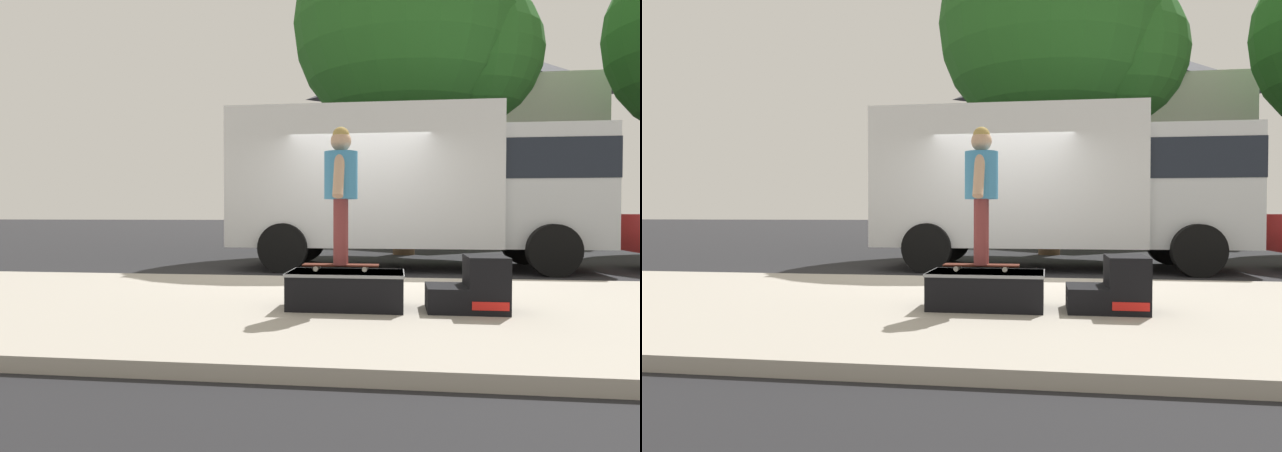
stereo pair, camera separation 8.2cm
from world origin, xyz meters
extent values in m
plane|color=black|center=(0.00, 0.00, 0.00)|extent=(140.00, 140.00, 0.00)
cube|color=#A8A093|center=(0.00, -3.00, 0.06)|extent=(50.00, 5.00, 0.12)
cube|color=black|center=(0.16, -3.27, 0.31)|extent=(1.15, 0.68, 0.37)
cube|color=gray|center=(0.16, -3.27, 0.48)|extent=(1.17, 0.70, 0.03)
cube|color=black|center=(1.16, -3.27, 0.24)|extent=(0.38, 0.61, 0.25)
cube|color=black|center=(1.54, -3.27, 0.39)|extent=(0.38, 0.61, 0.55)
cube|color=red|center=(1.54, -3.58, 0.22)|extent=(0.34, 0.01, 0.08)
cube|color=#4C1E14|center=(0.10, -3.21, 0.55)|extent=(0.78, 0.20, 0.02)
cylinder|color=silver|center=(0.35, -3.12, 0.52)|extent=(0.05, 0.03, 0.05)
cylinder|color=silver|center=(0.35, -3.30, 0.52)|extent=(0.05, 0.03, 0.05)
cylinder|color=silver|center=(-0.15, -3.12, 0.52)|extent=(0.05, 0.03, 0.05)
cylinder|color=silver|center=(-0.15, -3.30, 0.52)|extent=(0.05, 0.03, 0.05)
cylinder|color=brown|center=(0.10, -3.13, 0.90)|extent=(0.14, 0.14, 0.67)
cylinder|color=brown|center=(0.10, -3.30, 0.90)|extent=(0.14, 0.14, 0.67)
cylinder|color=#3F8CBF|center=(0.10, -3.21, 1.48)|extent=(0.34, 0.34, 0.49)
cylinder|color=tan|center=(0.10, -3.00, 1.46)|extent=(0.11, 0.30, 0.46)
cylinder|color=tan|center=(0.10, -3.43, 1.46)|extent=(0.11, 0.30, 0.46)
sphere|color=tan|center=(0.10, -3.21, 1.83)|extent=(0.21, 0.21, 0.21)
sphere|color=tan|center=(0.10, -3.21, 1.88)|extent=(0.18, 0.18, 0.18)
cube|color=silver|center=(0.02, 2.20, 1.75)|extent=(5.00, 2.35, 2.60)
cube|color=silver|center=(3.47, 2.20, 1.55)|extent=(1.90, 2.16, 2.20)
cube|color=black|center=(3.47, 2.20, 2.03)|extent=(1.92, 2.19, 0.70)
cylinder|color=black|center=(3.32, 3.38, 0.45)|extent=(0.90, 0.28, 0.90)
cylinder|color=black|center=(3.32, 1.03, 0.45)|extent=(0.90, 0.28, 0.90)
cylinder|color=black|center=(-1.38, 3.38, 0.45)|extent=(0.90, 0.28, 0.90)
cylinder|color=black|center=(-1.38, 1.03, 0.45)|extent=(0.90, 0.28, 0.90)
cylinder|color=brown|center=(0.85, 5.76, 1.99)|extent=(0.56, 0.56, 3.98)
sphere|color=#286623|center=(0.85, 5.76, 5.84)|extent=(5.72, 5.72, 5.72)
sphere|color=#286623|center=(2.42, 5.76, 5.13)|extent=(3.72, 3.72, 3.72)
cube|color=silver|center=(3.45, 15.35, 3.00)|extent=(9.00, 7.50, 6.00)
cube|color=#B2ADA3|center=(3.45, 11.35, 1.40)|extent=(9.00, 0.50, 2.80)
pyramid|color=#38383F|center=(3.45, 15.35, 7.20)|extent=(9.54, 7.95, 2.40)
camera|label=1|loc=(0.67, -8.98, 1.10)|focal=31.62mm
camera|label=2|loc=(0.75, -8.97, 1.10)|focal=31.62mm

